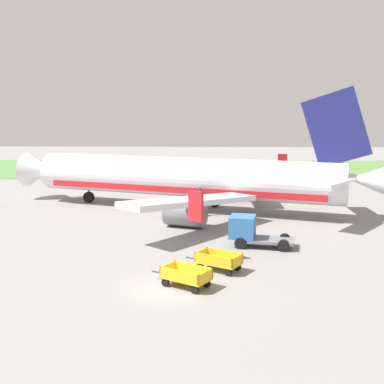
{
  "coord_description": "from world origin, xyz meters",
  "views": [
    {
      "loc": [
        1.86,
        -24.4,
        9.08
      ],
      "look_at": [
        0.86,
        14.42,
        2.8
      ],
      "focal_mm": 45.43,
      "sensor_mm": 36.0,
      "label": 1
    }
  ],
  "objects_px": {
    "service_truck_beside_carts": "(249,231)",
    "baggage_cart_second_in_row": "(219,261)",
    "traffic_cone_near_plane": "(233,229)",
    "airplane": "(193,178)",
    "baggage_cart_nearest": "(186,276)"
  },
  "relations": [
    {
      "from": "baggage_cart_nearest",
      "to": "airplane",
      "type": "bearing_deg",
      "value": 90.27
    },
    {
      "from": "baggage_cart_second_in_row",
      "to": "service_truck_beside_carts",
      "type": "distance_m",
      "value": 5.88
    },
    {
      "from": "baggage_cart_nearest",
      "to": "service_truck_beside_carts",
      "type": "distance_m",
      "value": 9.14
    },
    {
      "from": "traffic_cone_near_plane",
      "to": "service_truck_beside_carts",
      "type": "bearing_deg",
      "value": -76.89
    },
    {
      "from": "traffic_cone_near_plane",
      "to": "baggage_cart_second_in_row",
      "type": "bearing_deg",
      "value": -98.67
    },
    {
      "from": "service_truck_beside_carts",
      "to": "traffic_cone_near_plane",
      "type": "relative_size",
      "value": 8.32
    },
    {
      "from": "airplane",
      "to": "baggage_cart_nearest",
      "type": "distance_m",
      "value": 20.88
    },
    {
      "from": "baggage_cart_second_in_row",
      "to": "service_truck_beside_carts",
      "type": "height_order",
      "value": "service_truck_beside_carts"
    },
    {
      "from": "airplane",
      "to": "baggage_cart_nearest",
      "type": "height_order",
      "value": "airplane"
    },
    {
      "from": "baggage_cart_second_in_row",
      "to": "service_truck_beside_carts",
      "type": "relative_size",
      "value": 0.73
    },
    {
      "from": "service_truck_beside_carts",
      "to": "airplane",
      "type": "bearing_deg",
      "value": 108.42
    },
    {
      "from": "baggage_cart_second_in_row",
      "to": "airplane",
      "type": "bearing_deg",
      "value": 96.05
    },
    {
      "from": "service_truck_beside_carts",
      "to": "baggage_cart_second_in_row",
      "type": "bearing_deg",
      "value": -112.93
    },
    {
      "from": "airplane",
      "to": "traffic_cone_near_plane",
      "type": "relative_size",
      "value": 65.24
    },
    {
      "from": "baggage_cart_nearest",
      "to": "baggage_cart_second_in_row",
      "type": "height_order",
      "value": "same"
    }
  ]
}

